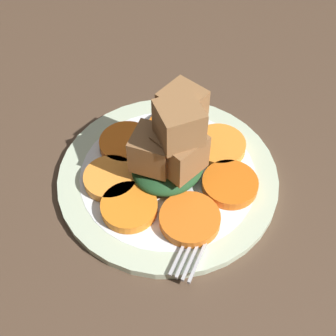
{
  "coord_description": "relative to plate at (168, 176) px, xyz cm",
  "views": [
    {
      "loc": [
        -26.01,
        -21.43,
        45.69
      ],
      "look_at": [
        0.0,
        0.0,
        4.1
      ],
      "focal_mm": 50.0,
      "sensor_mm": 36.0,
      "label": 1
    }
  ],
  "objects": [
    {
      "name": "carrot_slice_0",
      "position": [
        5.41,
        3.65,
        1.16
      ],
      "size": [
        6.39,
        6.39,
        1.17
      ],
      "primitive_type": "cylinder",
      "color": "orange",
      "rests_on": "plate"
    },
    {
      "name": "fork",
      "position": [
        -0.62,
        -6.72,
        0.78
      ],
      "size": [
        19.51,
        7.17,
        0.4
      ],
      "rotation": [
        0.0,
        0.0,
        0.28
      ],
      "color": "#B2B2B7",
      "rests_on": "plate"
    },
    {
      "name": "center_pile",
      "position": [
        -0.01,
        -0.44,
        5.33
      ],
      "size": [
        8.81,
        8.3,
        11.33
      ],
      "color": "#1E4723",
      "rests_on": "plate"
    },
    {
      "name": "carrot_slice_5",
      "position": [
        2.87,
        -6.67,
        1.16
      ],
      "size": [
        6.32,
        6.32,
        1.17
      ],
      "primitive_type": "cylinder",
      "color": "#D66114",
      "rests_on": "plate"
    },
    {
      "name": "plate",
      "position": [
        0.0,
        0.0,
        0.0
      ],
      "size": [
        25.64,
        25.64,
        1.05
      ],
      "color": "beige",
      "rests_on": "table_slab"
    },
    {
      "name": "table_slab",
      "position": [
        0.0,
        0.0,
        -1.52
      ],
      "size": [
        120.0,
        120.0,
        2.0
      ],
      "primitive_type": "cube",
      "color": "#4C3828",
      "rests_on": "ground"
    },
    {
      "name": "carrot_slice_1",
      "position": [
        0.08,
        6.5,
        1.16
      ],
      "size": [
        6.55,
        6.55,
        1.17
      ],
      "primitive_type": "cylinder",
      "color": "orange",
      "rests_on": "plate"
    },
    {
      "name": "carrot_slice_4",
      "position": [
        -3.66,
        -6.02,
        1.16
      ],
      "size": [
        6.55,
        6.55,
        1.17
      ],
      "primitive_type": "cylinder",
      "color": "orange",
      "rests_on": "plate"
    },
    {
      "name": "carrot_slice_2",
      "position": [
        -5.09,
        4.27,
        1.16
      ],
      "size": [
        6.13,
        6.13,
        1.17
      ],
      "primitive_type": "cylinder",
      "color": "orange",
      "rests_on": "plate"
    },
    {
      "name": "carrot_slice_3",
      "position": [
        -6.62,
        -0.25,
        1.16
      ],
      "size": [
        6.21,
        6.21,
        1.17
      ],
      "primitive_type": "cylinder",
      "color": "orange",
      "rests_on": "plate"
    },
    {
      "name": "carrot_slice_6",
      "position": [
        6.84,
        -2.34,
        1.16
      ],
      "size": [
        6.37,
        6.37,
        1.17
      ],
      "primitive_type": "cylinder",
      "color": "orange",
      "rests_on": "plate"
    }
  ]
}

